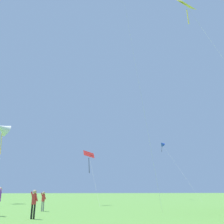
{
  "coord_description": "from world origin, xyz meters",
  "views": [
    {
      "loc": [
        0.12,
        -4.29,
        1.56
      ],
      "look_at": [
        5.61,
        27.56,
        12.02
      ],
      "focal_mm": 39.28,
      "sensor_mm": 36.0,
      "label": 1
    }
  ],
  "objects": [
    {
      "name": "person_in_red_shirt",
      "position": [
        -1.83,
        17.71,
        0.91
      ],
      "size": [
        0.44,
        0.34,
        1.52
      ],
      "color": "gray",
      "rests_on": "ground_plane"
    },
    {
      "name": "kite_yellow_diamond",
      "position": [
        11.52,
        14.99,
        19.48
      ],
      "size": [
        3.47,
        8.75,
        21.0
      ],
      "color": "yellow",
      "rests_on": "ground_plane"
    },
    {
      "name": "person_in_blue_jacket",
      "position": [
        -1.83,
        11.78,
        0.98
      ],
      "size": [
        0.51,
        0.29,
        1.63
      ],
      "color": "black",
      "rests_on": "ground_plane"
    },
    {
      "name": "kite_red_high",
      "position": [
        2.55,
        26.81,
        5.61
      ],
      "size": [
        1.63,
        5.47,
        6.53
      ],
      "color": "red",
      "rests_on": "ground_plane"
    },
    {
      "name": "kite_blue_delta",
      "position": [
        19.34,
        44.62,
        11.1
      ],
      "size": [
        2.67,
        11.28,
        11.71
      ],
      "color": "blue",
      "rests_on": "ground_plane"
    },
    {
      "name": "kite_white_distant",
      "position": [
        -9.82,
        32.95,
        10.33
      ],
      "size": [
        4.43,
        11.19,
        11.5
      ],
      "color": "white",
      "rests_on": "ground_plane"
    }
  ]
}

